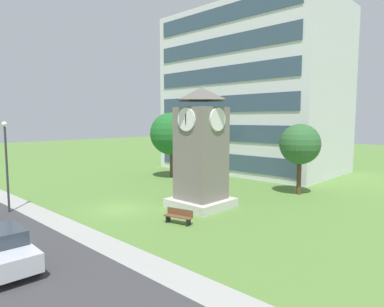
% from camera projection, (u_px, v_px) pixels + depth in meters
% --- Properties ---
extents(ground_plane, '(160.00, 160.00, 0.00)m').
position_uv_depth(ground_plane, '(120.00, 209.00, 23.48)').
color(ground_plane, '#567F38').
extents(kerb_strip, '(120.00, 1.60, 0.01)m').
position_uv_depth(kerb_strip, '(60.00, 223.00, 20.33)').
color(kerb_strip, '#9E9E99').
rests_on(kerb_strip, ground).
extents(office_building, '(20.38, 12.88, 19.20)m').
position_uv_depth(office_building, '(253.00, 93.00, 41.66)').
color(office_building, silver).
rests_on(office_building, ground).
extents(clock_tower, '(3.87, 3.87, 8.50)m').
position_uv_depth(clock_tower, '(201.00, 155.00, 23.79)').
color(clock_tower, slate).
rests_on(clock_tower, ground).
extents(park_bench, '(1.86, 0.90, 0.88)m').
position_uv_depth(park_bench, '(179.00, 216.00, 20.14)').
color(park_bench, brown).
rests_on(park_bench, ground).
extents(street_lamp, '(0.36, 0.36, 6.14)m').
position_uv_depth(street_lamp, '(6.00, 157.00, 22.33)').
color(street_lamp, '#333338').
rests_on(street_lamp, ground).
extents(tree_by_building, '(3.37, 3.37, 5.93)m').
position_uv_depth(tree_by_building, '(300.00, 144.00, 27.72)').
color(tree_by_building, '#513823').
rests_on(tree_by_building, ground).
extents(tree_near_tower, '(4.55, 4.55, 7.04)m').
position_uv_depth(tree_near_tower, '(171.00, 134.00, 35.98)').
color(tree_near_tower, '#513823').
rests_on(tree_near_tower, ground).
extents(parked_car_silver, '(4.43, 2.10, 1.69)m').
position_uv_depth(parked_car_silver, '(3.00, 249.00, 13.99)').
color(parked_car_silver, silver).
rests_on(parked_car_silver, ground).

